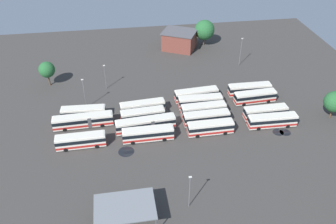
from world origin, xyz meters
name	(u,v)px	position (x,y,z in m)	size (l,w,h in m)	color
ground_plane	(174,118)	(0.00, 0.00, 0.00)	(125.12, 125.12, 0.00)	#383533
bus_row0_slot0	(249,89)	(-22.78, -7.94, 1.78)	(12.02, 2.73, 3.35)	silver
bus_row0_slot1	(255,97)	(-22.95, -3.97, 1.78)	(11.56, 3.22, 3.35)	silver
bus_row0_slot3	(265,112)	(-23.08, 3.34, 1.77)	(11.14, 2.75, 3.35)	silver
bus_row0_slot4	(272,121)	(-23.40, 7.05, 1.78)	(12.17, 2.82, 3.35)	silver
bus_row1_slot0	(196,94)	(-7.43, -7.42, 1.78)	(12.12, 3.51, 3.35)	silver
bus_row1_slot1	(200,101)	(-7.73, -3.92, 1.78)	(11.71, 2.68, 3.35)	silver
bus_row1_slot2	(204,109)	(-7.72, -0.11, 1.78)	(11.66, 3.00, 3.35)	silver
bus_row1_slot3	(206,118)	(-7.62, 3.44, 1.78)	(11.58, 2.90, 3.35)	silver
bus_row1_slot4	(210,127)	(-7.63, 7.50, 1.77)	(11.16, 2.76, 3.35)	silver
bus_row2_slot1	(142,107)	(7.71, -3.57, 1.78)	(11.80, 3.53, 3.35)	silver
bus_row2_slot2	(143,115)	(7.98, 0.01, 1.77)	(11.21, 3.40, 3.35)	silver
bus_row2_slot3	(146,124)	(7.59, 3.76, 1.78)	(14.80, 3.79, 3.35)	silver
bus_row2_slot4	(148,134)	(7.45, 7.69, 1.78)	(12.09, 2.72, 3.35)	silver
bus_row3_slot1	(84,112)	(22.78, -3.38, 1.77)	(11.25, 3.10, 3.35)	silver
bus_row3_slot2	(83,121)	(22.68, 0.16, 1.78)	(14.72, 3.10, 3.35)	silver
bus_row3_slot4	(81,141)	(22.91, 7.85, 1.77)	(11.37, 2.86, 3.35)	silver
depot_building	(179,40)	(-8.52, -40.58, 3.23)	(13.88, 12.89, 6.43)	brown
maintenance_shelter	(125,207)	(13.85, 30.34, 4.00)	(10.95, 7.48, 4.18)	slate
lamp_post_by_building	(84,92)	(22.39, -8.13, 4.79)	(0.56, 0.28, 8.74)	slate
lamp_post_mid_lot	(241,51)	(-25.52, -25.40, 5.10)	(0.56, 0.28, 9.35)	slate
lamp_post_far_corner	(105,76)	(17.02, -17.30, 4.18)	(0.56, 0.28, 7.55)	slate
lamp_post_near_entrance	(190,190)	(1.81, 28.58, 4.39)	(0.56, 0.28, 7.95)	slate
tree_northeast	(47,70)	(33.48, -21.66, 5.10)	(4.63, 4.63, 7.44)	brown
tree_east_edge	(335,102)	(-39.80, 5.75, 4.85)	(5.41, 5.41, 7.57)	brown
tree_south_edge	(204,30)	(-17.74, -42.19, 5.69)	(6.99, 6.99, 9.19)	brown
puddle_front_lane	(75,140)	(24.69, 5.38, 0.00)	(4.40, 4.40, 0.01)	black
puddle_back_corner	(285,132)	(-25.86, 9.90, 0.00)	(2.69, 2.69, 0.01)	black
puddle_centre_drain	(278,132)	(-24.18, 9.63, 0.00)	(2.68, 2.68, 0.01)	black
puddle_near_shelter	(126,152)	(12.83, 11.16, 0.00)	(3.65, 3.65, 0.01)	black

